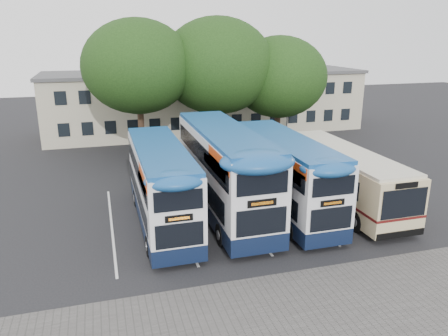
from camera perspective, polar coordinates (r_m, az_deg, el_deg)
name	(u,v)px	position (r m, az deg, el deg)	size (l,w,h in m)	color
ground	(339,241)	(22.59, 14.84, -9.25)	(120.00, 120.00, 0.00)	black
paving_strip	(361,306)	(18.00, 17.50, -16.81)	(40.00, 6.00, 0.01)	#595654
bay_lines	(236,212)	(25.28, 1.64, -5.72)	(14.12, 11.00, 0.01)	silver
depot_building	(207,101)	(45.97, -2.26, 8.79)	(32.40, 8.40, 6.20)	beige
lamp_post	(289,88)	(41.08, 8.43, 10.34)	(0.25, 1.05, 9.06)	gray
tree_left	(138,67)	(35.16, -11.19, 12.87)	(8.56, 8.56, 11.05)	black
tree_mid	(217,66)	(36.85, -0.87, 13.19)	(9.30, 9.30, 11.25)	black
tree_right	(279,77)	(38.56, 7.20, 11.70)	(8.17, 8.17, 9.74)	black
bus_dd_left	(161,182)	(23.16, -8.23, -1.81)	(2.51, 10.34, 4.31)	#0E1833
bus_dd_mid	(224,168)	(24.27, 0.01, 0.05)	(2.84, 11.71, 4.88)	#0E1833
bus_dd_right	(285,172)	(24.78, 7.97, -0.46)	(2.54, 10.46, 4.36)	#0E1833
bus_single	(341,173)	(26.90, 15.07, -0.62)	(2.84, 11.17, 3.33)	#D2BD8C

